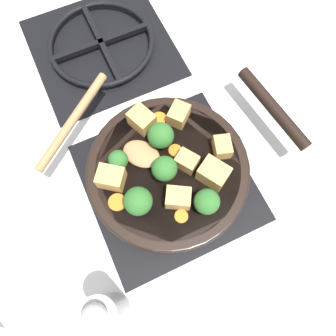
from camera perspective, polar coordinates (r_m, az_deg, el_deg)
name	(u,v)px	position (r m, az deg, el deg)	size (l,w,h in m)	color
ground_plane	(168,182)	(0.65, 0.00, -2.53)	(2.40, 2.40, 0.00)	silver
front_burner_grate	(168,181)	(0.64, 0.00, -2.21)	(0.31, 0.31, 0.03)	black
rear_burner_grate	(102,45)	(0.81, -11.48, 20.28)	(0.31, 0.31, 0.03)	black
skillet_pan	(169,172)	(0.59, 0.25, -0.69)	(0.40, 0.29, 0.06)	black
wooden_spoon	(103,135)	(0.60, -11.26, 5.61)	(0.22, 0.23, 0.02)	#A87A4C
tofu_cube_center_large	(213,173)	(0.55, 7.93, -0.95)	(0.05, 0.04, 0.04)	tan
tofu_cube_near_handle	(179,115)	(0.60, 1.86, 9.29)	(0.04, 0.03, 0.03)	tan
tofu_cube_east_chunk	(178,198)	(0.54, 1.80, -5.24)	(0.04, 0.03, 0.03)	tan
tofu_cube_west_chunk	(111,178)	(0.55, -9.90, -1.69)	(0.04, 0.03, 0.03)	tan
tofu_cube_back_piece	(142,120)	(0.59, -4.61, 8.38)	(0.04, 0.03, 0.03)	tan
tofu_cube_front_piece	(222,147)	(0.58, 9.41, 3.64)	(0.04, 0.03, 0.03)	tan
tofu_cube_mid_small	(187,161)	(0.56, 3.28, 1.18)	(0.04, 0.03, 0.03)	tan
broccoli_floret_near_spoon	(138,201)	(0.52, -5.23, -5.79)	(0.05, 0.05, 0.05)	#709956
broccoli_floret_center_top	(161,136)	(0.56, -1.28, 5.66)	(0.05, 0.05, 0.05)	#709956
broccoli_floret_east_rim	(207,202)	(0.53, 6.78, -5.85)	(0.04, 0.04, 0.05)	#709956
broccoli_floret_west_rim	(118,160)	(0.56, -8.65, 1.38)	(0.03, 0.03, 0.04)	#709956
broccoli_floret_north_edge	(164,169)	(0.54, -0.63, -0.12)	(0.04, 0.04, 0.05)	#709956
carrot_slice_orange_thin	(117,202)	(0.56, -8.83, -5.92)	(0.03, 0.03, 0.01)	orange
carrot_slice_near_center	(175,151)	(0.58, 1.25, 3.05)	(0.02, 0.02, 0.01)	orange
carrot_slice_edge_slice	(159,119)	(0.61, -1.52, 8.59)	(0.03, 0.03, 0.01)	orange
carrot_slice_under_broccoli	(181,216)	(0.54, 2.33, -8.40)	(0.02, 0.02, 0.01)	orange
pepper_mill	(107,312)	(0.54, -10.63, -23.40)	(0.05, 0.05, 0.19)	#B2B2B7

